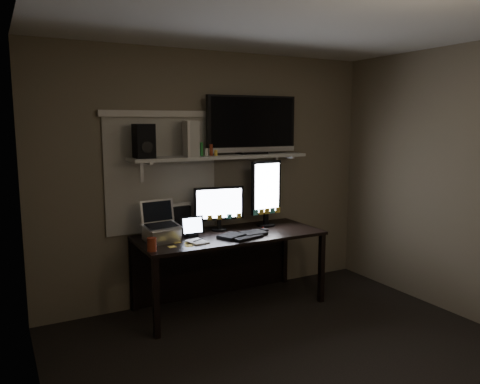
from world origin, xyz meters
TOP-DOWN VIEW (x-y plane):
  - floor at (0.00, 0.00)m, footprint 3.60×3.60m
  - ceiling at (0.00, 0.00)m, footprint 3.60×3.60m
  - back_wall at (0.00, 1.80)m, footprint 3.60×0.00m
  - left_wall at (-1.80, 0.00)m, footprint 0.00×3.60m
  - window_blinds at (-0.55, 1.79)m, footprint 1.10×0.02m
  - desk at (0.00, 1.55)m, footprint 1.80×0.75m
  - wall_shelf at (0.00, 1.62)m, footprint 1.80×0.35m
  - monitor_landscape at (-0.02, 1.61)m, footprint 0.51×0.12m
  - monitor_portrait at (0.50, 1.57)m, footprint 0.35×0.08m
  - keyboard at (0.06, 1.29)m, footprint 0.51×0.30m
  - mouse at (0.34, 1.35)m, footprint 0.08×0.11m
  - notepad at (-0.41, 1.28)m, footprint 0.17×0.22m
  - tablet at (-0.36, 1.50)m, footprint 0.22×0.09m
  - file_sorter at (-0.41, 1.72)m, footprint 0.23×0.13m
  - laptop at (-0.68, 1.45)m, footprint 0.35×0.29m
  - cup at (-0.85, 1.19)m, footprint 0.10×0.10m
  - sticky_notes at (-0.53, 1.28)m, footprint 0.30×0.24m
  - tv at (0.37, 1.66)m, footprint 0.98×0.21m
  - game_console at (-0.33, 1.61)m, footprint 0.13×0.29m
  - speaker at (-0.77, 1.62)m, footprint 0.17×0.21m
  - bottles at (-0.21, 1.54)m, footprint 0.21×0.08m

SIDE VIEW (x-z plane):
  - floor at x=0.00m, z-range 0.00..0.00m
  - desk at x=0.00m, z-range 0.19..0.92m
  - sticky_notes at x=-0.53m, z-range 0.73..0.73m
  - notepad at x=-0.41m, z-range 0.73..0.74m
  - keyboard at x=0.06m, z-range 0.73..0.76m
  - mouse at x=0.34m, z-range 0.73..0.77m
  - cup at x=-0.85m, z-range 0.73..0.85m
  - tablet at x=-0.36m, z-range 0.73..0.93m
  - file_sorter at x=-0.41m, z-range 0.73..1.01m
  - laptop at x=-0.68m, z-range 0.73..1.09m
  - monitor_landscape at x=-0.02m, z-range 0.73..1.18m
  - monitor_portrait at x=0.50m, z-range 0.73..1.42m
  - back_wall at x=0.00m, z-range -0.55..3.05m
  - left_wall at x=-1.80m, z-range -0.55..3.05m
  - window_blinds at x=-0.55m, z-range 0.75..1.85m
  - wall_shelf at x=0.00m, z-range 1.45..1.48m
  - bottles at x=-0.21m, z-range 1.48..1.61m
  - speaker at x=-0.77m, z-range 1.48..1.79m
  - game_console at x=-0.33m, z-range 1.48..1.81m
  - tv at x=0.37m, z-range 1.48..2.07m
  - ceiling at x=0.00m, z-range 2.50..2.50m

